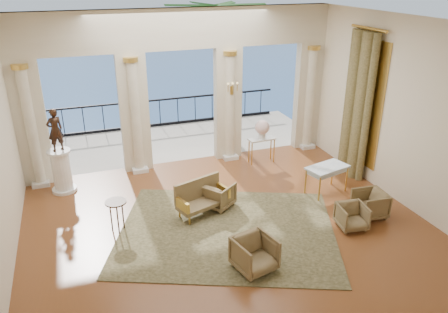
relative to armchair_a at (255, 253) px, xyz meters
name	(u,v)px	position (x,y,z in m)	size (l,w,h in m)	color
floor	(227,226)	(0.03, 1.63, -0.38)	(9.00, 9.00, 0.00)	#4D2B15
room_walls	(249,123)	(0.03, 0.51, 2.50)	(9.00, 9.00, 9.00)	white
arcade	(182,79)	(0.03, 5.45, 2.20)	(9.00, 0.56, 4.50)	beige
terrace	(170,141)	(0.03, 7.43, -0.43)	(10.00, 3.60, 0.10)	#B3A697
balustrade	(160,115)	(0.03, 9.03, 0.03)	(9.00, 0.06, 1.03)	black
palm_tree	(217,12)	(2.03, 8.23, 3.71)	(2.00, 2.00, 4.50)	#4C3823
sea	(89,53)	(0.03, 61.63, -6.38)	(160.00, 160.00, 0.00)	navy
curtain	(357,106)	(4.31, 3.13, 1.64)	(0.33, 1.40, 4.09)	brown
window_frame	(363,102)	(4.50, 3.13, 1.72)	(0.04, 1.60, 3.40)	gold
wall_sconce	(232,90)	(1.43, 5.14, 1.85)	(0.30, 0.11, 0.33)	gold
rug	(227,231)	(-0.05, 1.44, -0.37)	(4.79, 3.72, 0.02)	#2E3019
armchair_a	(255,253)	(0.00, 0.00, 0.00)	(0.74, 0.69, 0.76)	#453621
armchair_b	(352,215)	(2.67, 0.64, -0.06)	(0.62, 0.58, 0.63)	#453621
armchair_c	(370,203)	(3.37, 0.94, -0.03)	(0.68, 0.64, 0.70)	#453621
armchair_d	(218,194)	(0.12, 2.57, -0.03)	(0.68, 0.64, 0.70)	#453621
settee	(201,197)	(-0.36, 2.43, 0.04)	(1.39, 0.93, 0.85)	#453621
game_table	(327,169)	(3.03, 2.32, 0.29)	(1.21, 0.85, 0.75)	#9CB1C4
pedestal	(62,172)	(-3.47, 4.72, 0.18)	(0.63, 0.63, 1.16)	silver
statue	(55,130)	(-3.47, 4.72, 1.34)	(0.41, 0.27, 1.12)	black
console_table	(262,143)	(2.23, 4.68, 0.26)	(0.83, 0.36, 0.78)	silver
urn	(262,128)	(2.23, 4.68, 0.72)	(0.43, 0.43, 0.57)	silver
side_table	(116,206)	(-2.36, 2.25, 0.28)	(0.47, 0.47, 0.77)	black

